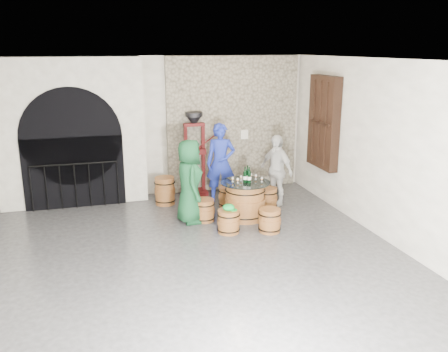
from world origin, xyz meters
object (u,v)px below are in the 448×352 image
object	(u,v)px
wine_bottle_center	(249,177)
barrel_table	(245,201)
barrel_stool_far	(228,196)
person_white	(276,170)
barrel_stool_left	(204,210)
barrel_stool_near_right	(270,220)
barrel_stool_right	(268,198)
person_green	(190,182)
side_barrel	(165,191)
wine_bottle_left	(245,176)
corking_press	(195,148)
person_blue	(221,163)
wine_bottle_right	(248,175)
barrel_stool_near_left	(229,221)

from	to	relation	value
wine_bottle_center	barrel_table	bearing A→B (deg)	121.12
barrel_stool_far	person_white	xyz separation A→B (m)	(1.04, -0.16, 0.56)
barrel_stool_left	person_white	distance (m)	1.94
wine_bottle_center	barrel_stool_near_right	bearing A→B (deg)	-76.54
barrel_stool_right	barrel_stool_near_right	world-z (taller)	same
barrel_stool_far	person_green	distance (m)	1.37
barrel_stool_right	side_barrel	bearing A→B (deg)	157.62
person_white	wine_bottle_left	bearing A→B (deg)	-76.19
barrel_stool_near_right	corking_press	bearing A→B (deg)	107.58
corking_press	person_blue	bearing A→B (deg)	-54.21
barrel_table	wine_bottle_left	distance (m)	0.52
wine_bottle_center	person_blue	bearing A→B (deg)	99.26
barrel_stool_far	wine_bottle_right	xyz separation A→B (m)	(0.18, -0.77, 0.68)
person_green	person_white	world-z (taller)	person_green
barrel_stool_right	wine_bottle_left	distance (m)	1.11
person_green	corking_press	xyz separation A→B (m)	(0.49, 1.73, 0.30)
barrel_stool_left	wine_bottle_left	xyz separation A→B (m)	(0.81, -0.13, 0.68)
side_barrel	person_green	bearing A→B (deg)	-75.79
barrel_stool_right	corking_press	distance (m)	2.10
barrel_stool_left	side_barrel	distance (m)	1.39
side_barrel	barrel_table	bearing A→B (deg)	-43.61
wine_bottle_left	wine_bottle_center	xyz separation A→B (m)	(0.07, -0.05, 0.00)
person_blue	wine_bottle_right	size ratio (longest dim) A/B	5.45
wine_bottle_center	wine_bottle_right	world-z (taller)	same
barrel_stool_left	person_green	xyz separation A→B (m)	(-0.28, 0.03, 0.61)
barrel_table	person_green	distance (m)	1.21
barrel_stool_far	wine_bottle_left	size ratio (longest dim) A/B	1.38
wine_bottle_center	wine_bottle_right	distance (m)	0.15
barrel_stool_near_left	side_barrel	xyz separation A→B (m)	(-0.88, 2.00, 0.08)
barrel_stool_left	wine_bottle_left	world-z (taller)	wine_bottle_left
barrel_stool_left	wine_bottle_right	world-z (taller)	wine_bottle_right
barrel_stool_near_right	corking_press	world-z (taller)	corking_press
barrel_table	side_barrel	world-z (taller)	barrel_table
barrel_table	person_green	xyz separation A→B (m)	(-1.11, 0.13, 0.45)
barrel_stool_left	person_white	world-z (taller)	person_white
person_green	corking_press	world-z (taller)	corking_press
barrel_table	corking_press	size ratio (longest dim) A/B	0.51
barrel_stool_right	wine_bottle_right	bearing A→B (deg)	-145.03
person_blue	person_green	bearing A→B (deg)	-116.38
person_white	barrel_stool_far	bearing A→B (deg)	-121.58
side_barrel	person_white	bearing A→B (deg)	-16.17
person_blue	person_white	distance (m)	1.24
person_green	corking_press	distance (m)	1.83
barrel_stool_far	barrel_stool_near_left	xyz separation A→B (m)	(-0.43, -1.47, 0.00)
wine_bottle_center	side_barrel	distance (m)	2.14
barrel_table	person_green	size ratio (longest dim) A/B	0.60
wine_bottle_right	wine_bottle_center	bearing A→B (deg)	-96.12
barrel_stool_right	wine_bottle_center	world-z (taller)	wine_bottle_center
person_green	wine_bottle_left	world-z (taller)	person_green
person_blue	barrel_stool_left	bearing A→B (deg)	-106.24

